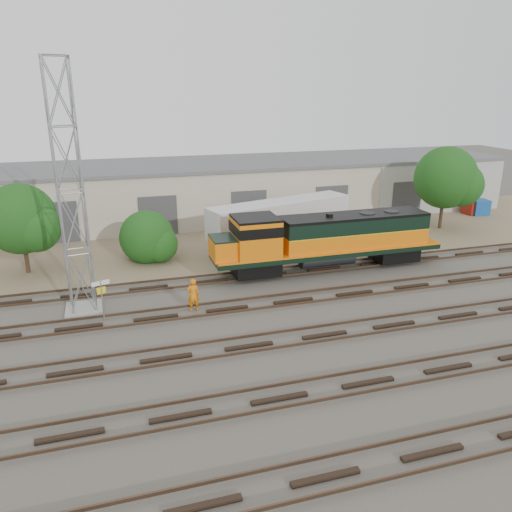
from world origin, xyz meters
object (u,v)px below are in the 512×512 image
object	(u,v)px
worker	(193,295)
semi_trailer	(283,218)
locomotive	(324,239)
signal_tower	(71,196)

from	to	relation	value
worker	semi_trailer	xyz separation A→B (m)	(8.92, 9.96, 1.37)
locomotive	worker	bearing A→B (deg)	-157.61
locomotive	worker	size ratio (longest dim) A/B	8.36
signal_tower	worker	size ratio (longest dim) A/B	6.99
semi_trailer	locomotive	bearing A→B (deg)	-98.57
locomotive	semi_trailer	xyz separation A→B (m)	(-0.84, 5.94, 0.09)
semi_trailer	signal_tower	bearing A→B (deg)	-167.87
signal_tower	semi_trailer	bearing A→B (deg)	28.72
locomotive	worker	xyz separation A→B (m)	(-9.75, -4.02, -1.28)
signal_tower	worker	distance (m)	8.39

